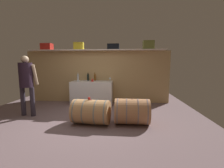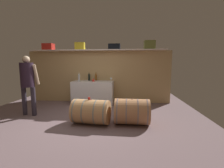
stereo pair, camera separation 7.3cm
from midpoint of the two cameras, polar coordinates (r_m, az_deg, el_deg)
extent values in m
cube|color=#6F595D|center=(4.69, -9.25, -11.35)|extent=(6.71, 7.66, 0.02)
cube|color=tan|center=(6.11, -5.80, 2.67)|extent=(5.51, 0.10, 1.98)
cube|color=silver|center=(5.96, -6.18, 12.25)|extent=(5.07, 0.40, 0.03)
cube|color=red|center=(6.58, -23.09, 12.46)|extent=(0.41, 0.30, 0.25)
cube|color=yellow|center=(6.13, -12.46, 13.44)|extent=(0.36, 0.19, 0.28)
cube|color=black|center=(5.89, 0.13, 13.53)|extent=(0.44, 0.25, 0.21)
cube|color=olive|center=(5.94, 12.87, 13.78)|extent=(0.39, 0.29, 0.31)
cube|color=silver|center=(5.82, -7.65, -3.19)|extent=(1.50, 0.67, 0.86)
cylinder|color=black|center=(6.04, -9.14, 2.27)|extent=(0.08, 0.08, 0.21)
sphere|color=black|center=(6.03, -9.16, 3.40)|extent=(0.07, 0.07, 0.07)
cylinder|color=black|center=(6.02, -9.17, 3.78)|extent=(0.03, 0.03, 0.06)
cylinder|color=brown|center=(5.98, -6.64, 2.23)|extent=(0.07, 0.07, 0.20)
sphere|color=brown|center=(5.97, -6.65, 3.33)|extent=(0.07, 0.07, 0.07)
cylinder|color=brown|center=(5.96, -6.66, 3.82)|extent=(0.03, 0.03, 0.09)
cylinder|color=#B6BBBD|center=(5.70, -12.70, 2.00)|extent=(0.07, 0.07, 0.23)
sphere|color=#B6BBBD|center=(5.69, -12.74, 3.30)|extent=(0.07, 0.07, 0.07)
cylinder|color=#B6BBBD|center=(5.69, -12.75, 3.72)|extent=(0.03, 0.03, 0.07)
cylinder|color=white|center=(5.75, -1.06, 1.08)|extent=(0.07, 0.07, 0.00)
cylinder|color=white|center=(5.75, -1.06, 1.42)|extent=(0.01, 0.01, 0.07)
sphere|color=white|center=(5.74, -1.06, 2.05)|extent=(0.08, 0.08, 0.08)
sphere|color=maroon|center=(5.74, -1.06, 1.93)|extent=(0.05, 0.05, 0.05)
cone|color=red|center=(5.69, -7.57, 1.55)|extent=(0.11, 0.11, 0.12)
cylinder|color=tan|center=(3.98, -8.17, -10.01)|extent=(0.97, 0.69, 0.60)
cylinder|color=slate|center=(4.11, -13.29, -9.56)|extent=(0.09, 0.61, 0.61)
cylinder|color=slate|center=(4.02, -10.16, -9.84)|extent=(0.09, 0.61, 0.61)
cylinder|color=slate|center=(3.93, -6.13, -10.17)|extent=(0.09, 0.61, 0.61)
cylinder|color=slate|center=(3.88, -2.72, -10.41)|extent=(0.09, 0.61, 0.61)
cylinder|color=#954C4F|center=(3.90, -8.25, -5.72)|extent=(0.04, 0.04, 0.01)
cylinder|color=#B2794D|center=(3.95, 6.81, -9.93)|extent=(0.86, 0.64, 0.62)
cylinder|color=slate|center=(3.95, 1.57, -9.86)|extent=(0.04, 0.64, 0.64)
cylinder|color=slate|center=(3.95, 4.81, -9.92)|extent=(0.04, 0.64, 0.64)
cylinder|color=slate|center=(3.95, 8.80, -9.94)|extent=(0.04, 0.64, 0.64)
cylinder|color=slate|center=(3.97, 12.02, -9.93)|extent=(0.04, 0.64, 0.64)
cylinder|color=brown|center=(3.86, 6.88, -5.43)|extent=(0.04, 0.04, 0.01)
cylinder|color=red|center=(3.90, -8.95, -5.29)|extent=(0.06, 0.06, 0.06)
cylinder|color=#302934|center=(5.03, -27.52, -5.78)|extent=(0.13, 0.13, 0.84)
cylinder|color=#302934|center=(5.22, -30.19, -5.48)|extent=(0.13, 0.13, 0.84)
cylinder|color=black|center=(5.02, -29.42, 2.91)|extent=(0.36, 0.36, 0.69)
sphere|color=#CBAB8A|center=(5.01, -29.74, 7.87)|extent=(0.20, 0.20, 0.20)
cylinder|color=#CBAB8A|center=(4.97, -26.81, 3.02)|extent=(0.11, 0.22, 0.59)
cylinder|color=#CBAB8A|center=(5.23, -30.42, 2.98)|extent=(0.11, 0.24, 0.58)
camera|label=1|loc=(0.04, -90.53, -0.07)|focal=24.92mm
camera|label=2|loc=(0.04, 89.47, 0.07)|focal=24.92mm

